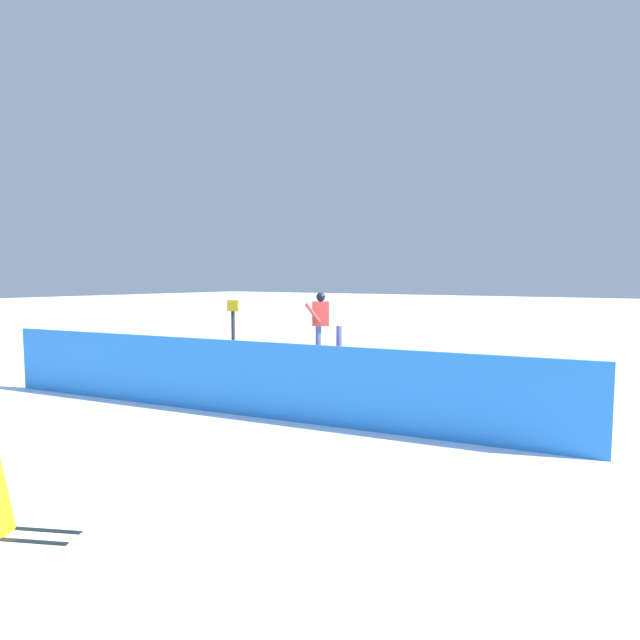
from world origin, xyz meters
name	(u,v)px	position (x,y,z in m)	size (l,w,h in m)	color
ground_plane	(358,378)	(0.00, 0.00, 0.00)	(120.00, 120.00, 0.00)	white
grind_box	(358,366)	(0.00, 0.00, 0.29)	(5.54, 1.42, 0.64)	white
snowboarder	(323,319)	(0.85, 0.20, 1.37)	(1.45, 1.01, 1.37)	#BD1C88
safety_fence	(245,378)	(0.00, 3.94, 0.64)	(10.90, 0.06, 1.28)	#2B83E8
trail_marker	(233,330)	(3.64, 0.32, 0.95)	(0.40, 0.10, 1.76)	#262628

